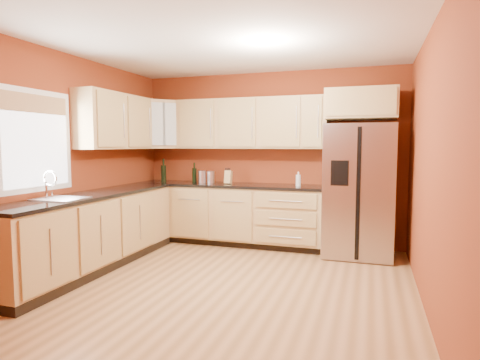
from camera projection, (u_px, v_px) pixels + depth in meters
The scene contains 23 objects.
floor at pixel (223, 283), 4.37m from camera, with size 4.00×4.00×0.00m, color olive.
ceiling at pixel (222, 39), 4.14m from camera, with size 4.00×4.00×0.00m, color silver.
wall_back at pixel (269, 158), 6.15m from camera, with size 4.00×0.04×2.60m, color maroon.
wall_front at pixel (103, 180), 2.36m from camera, with size 4.00×0.04×2.60m, color maroon.
wall_left at pixel (69, 162), 4.88m from camera, with size 0.04×4.00×2.60m, color maroon.
wall_right at pixel (429, 168), 3.63m from camera, with size 0.04×4.00×2.60m, color maroon.
base_cabinets_back at pixel (228, 215), 6.11m from camera, with size 2.90×0.60×0.88m, color tan.
base_cabinets_left at pixel (92, 233), 4.86m from camera, with size 0.60×2.80×0.88m, color tan.
countertop_back at pixel (228, 185), 6.06m from camera, with size 2.90×0.62×0.04m, color black.
countertop_left at pixel (91, 195), 4.81m from camera, with size 0.62×2.80×0.04m, color black.
upper_cabinets_back at pixel (250, 124), 6.02m from camera, with size 2.30×0.33×0.75m, color tan.
upper_cabinets_left at pixel (115, 121), 5.47m from camera, with size 0.33×1.35×0.75m, color tan.
corner_upper_cabinet at pixel (161, 125), 6.31m from camera, with size 0.62×0.33×0.75m, color tan.
over_fridge_cabinet at pixel (361, 104), 5.38m from camera, with size 0.92×0.60×0.40m, color tan.
refrigerator at pixel (359, 191), 5.41m from camera, with size 0.90×0.75×1.78m, color silver.
window at pixel (37, 141), 4.38m from camera, with size 0.03×0.90×1.00m, color white.
sink_faucet at pixel (60, 185), 4.33m from camera, with size 0.50×0.42×0.30m, color silver, non-canonical shape.
canister_left at pixel (211, 177), 6.13m from camera, with size 0.11×0.11×0.19m, color silver.
canister_right at pixel (202, 177), 6.14m from camera, with size 0.12×0.12×0.19m, color silver.
wine_bottle_a at pixel (194, 173), 6.25m from camera, with size 0.07×0.07×0.31m, color black, non-canonical shape.
wine_bottle_b at pixel (164, 170), 6.36m from camera, with size 0.08×0.08×0.36m, color black, non-canonical shape.
knife_block at pixel (228, 177), 6.06m from camera, with size 0.10×0.09×0.20m, color tan.
soap_dispenser at pixel (298, 179), 5.68m from camera, with size 0.07×0.07×0.21m, color silver.
Camera 1 is at (1.50, -3.98, 1.50)m, focal length 30.00 mm.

